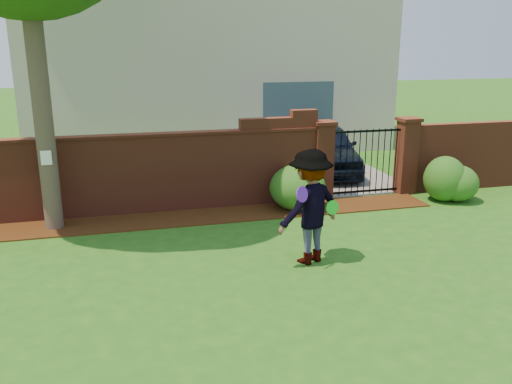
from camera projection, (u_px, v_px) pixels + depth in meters
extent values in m
cube|color=#265916|center=(272.00, 279.00, 8.53)|extent=(80.00, 80.00, 0.01)
cube|color=#371B0A|center=(186.00, 218.00, 11.41)|extent=(11.10, 1.08, 0.03)
cube|color=maroon|center=(125.00, 176.00, 11.51)|extent=(8.70, 0.25, 1.70)
cube|color=maroon|center=(278.00, 124.00, 12.07)|extent=(1.80, 0.25, 0.30)
cube|color=maroon|center=(304.00, 113.00, 12.15)|extent=(0.60, 0.25, 0.16)
cube|color=maroon|center=(122.00, 136.00, 11.27)|extent=(8.70, 0.31, 0.06)
cube|color=maroon|center=(477.00, 155.00, 13.62)|extent=(4.00, 0.25, 1.70)
cube|color=maroon|center=(323.00, 162.00, 12.59)|extent=(0.42, 0.42, 1.80)
cube|color=maroon|center=(324.00, 123.00, 12.33)|extent=(0.50, 0.50, 0.08)
cube|color=maroon|center=(406.00, 158.00, 13.12)|extent=(0.42, 0.42, 1.80)
cube|color=maroon|center=(409.00, 119.00, 12.86)|extent=(0.50, 0.50, 0.08)
cylinder|color=black|center=(334.00, 164.00, 12.67)|extent=(0.02, 0.02, 1.60)
cylinder|color=black|center=(340.00, 163.00, 12.71)|extent=(0.02, 0.02, 1.60)
cylinder|color=black|center=(347.00, 163.00, 12.75)|extent=(0.02, 0.02, 1.60)
cylinder|color=black|center=(353.00, 163.00, 12.79)|extent=(0.02, 0.02, 1.60)
cylinder|color=black|center=(359.00, 162.00, 12.83)|extent=(0.02, 0.02, 1.60)
cylinder|color=black|center=(365.00, 162.00, 12.87)|extent=(0.02, 0.02, 1.60)
cylinder|color=black|center=(371.00, 162.00, 12.91)|extent=(0.02, 0.02, 1.60)
cylinder|color=black|center=(377.00, 161.00, 12.95)|extent=(0.02, 0.02, 1.60)
cylinder|color=black|center=(383.00, 161.00, 12.99)|extent=(0.02, 0.02, 1.60)
cylinder|color=black|center=(389.00, 161.00, 13.03)|extent=(0.02, 0.02, 1.60)
cylinder|color=black|center=(395.00, 160.00, 13.06)|extent=(0.02, 0.02, 1.60)
cube|color=black|center=(363.00, 191.00, 13.07)|extent=(1.78, 0.03, 0.05)
cube|color=black|center=(367.00, 131.00, 12.66)|extent=(1.78, 0.03, 0.05)
cube|color=slate|center=(308.00, 161.00, 16.83)|extent=(3.20, 8.00, 0.01)
cube|color=beige|center=(206.00, 60.00, 19.13)|extent=(12.00, 6.00, 6.00)
cube|color=#384C5B|center=(298.00, 119.00, 17.48)|extent=(2.40, 0.12, 2.40)
imported|color=black|center=(326.00, 149.00, 15.18)|extent=(2.39, 4.32, 1.39)
cylinder|color=#46342A|center=(36.00, 50.00, 9.88)|extent=(0.36, 0.36, 7.00)
cube|color=white|center=(46.00, 158.00, 10.24)|extent=(0.20, 0.01, 0.28)
ellipsoid|color=#195318|center=(298.00, 187.00, 11.90)|extent=(1.26, 1.26, 1.03)
ellipsoid|color=#195318|center=(445.00, 179.00, 12.55)|extent=(0.98, 0.98, 1.08)
ellipsoid|color=#195318|center=(457.00, 183.00, 12.57)|extent=(0.97, 0.97, 0.86)
imported|color=gray|center=(311.00, 207.00, 8.91)|extent=(1.46, 1.18, 1.96)
cylinder|color=#671EBF|center=(302.00, 194.00, 8.46)|extent=(0.26, 0.20, 0.26)
cylinder|color=#1BD025|center=(332.00, 208.00, 8.91)|extent=(0.25, 0.09, 0.25)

